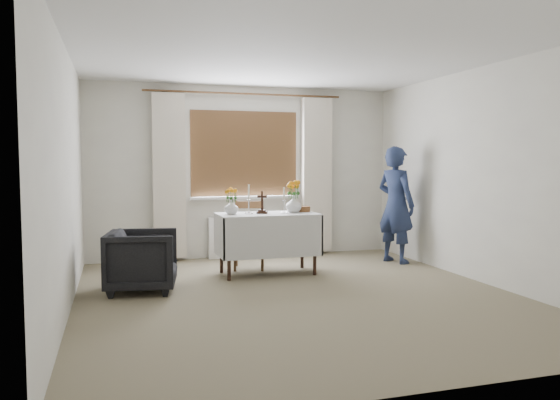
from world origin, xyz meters
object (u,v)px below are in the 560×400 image
(wooden_chair, at_px, (249,235))
(armchair, at_px, (142,261))
(wooden_cross, at_px, (262,202))
(flower_vase_right, at_px, (294,204))
(flower_vase_left, at_px, (231,207))
(altar_table, at_px, (268,244))
(person, at_px, (396,205))

(wooden_chair, bearing_deg, armchair, -132.31)
(wooden_chair, xyz_separation_m, wooden_cross, (0.08, -0.39, 0.46))
(wooden_cross, relative_size, flower_vase_right, 1.33)
(wooden_chair, height_order, flower_vase_left, flower_vase_left)
(altar_table, xyz_separation_m, armchair, (-1.54, -0.48, -0.05))
(flower_vase_left, bearing_deg, flower_vase_right, -0.45)
(armchair, relative_size, flower_vase_right, 3.50)
(altar_table, xyz_separation_m, wooden_cross, (-0.07, 0.01, 0.52))
(person, bearing_deg, wooden_chair, 63.17)
(wooden_chair, distance_m, flower_vase_right, 0.75)
(wooden_cross, bearing_deg, armchair, -138.18)
(altar_table, relative_size, wooden_cross, 4.44)
(altar_table, xyz_separation_m, flower_vase_right, (0.35, 0.01, 0.49))
(wooden_cross, height_order, flower_vase_left, wooden_cross)
(wooden_cross, bearing_deg, wooden_chair, 124.45)
(armchair, xyz_separation_m, flower_vase_right, (1.89, 0.50, 0.53))
(person, bearing_deg, altar_table, 74.65)
(wooden_chair, xyz_separation_m, armchair, (-1.40, -0.88, -0.11))
(armchair, distance_m, wooden_cross, 1.66)
(wooden_chair, xyz_separation_m, flower_vase_right, (0.49, -0.38, 0.42))
(altar_table, distance_m, wooden_cross, 0.53)
(wooden_chair, bearing_deg, flower_vase_left, -113.75)
(armchair, bearing_deg, wooden_chair, -48.79)
(altar_table, distance_m, person, 1.98)
(person, height_order, flower_vase_left, person)
(person, height_order, wooden_cross, person)
(wooden_chair, height_order, armchair, wooden_chair)
(wooden_chair, xyz_separation_m, person, (2.06, -0.15, 0.36))
(flower_vase_left, bearing_deg, altar_table, -2.26)
(armchair, xyz_separation_m, person, (3.46, 0.73, 0.47))
(armchair, relative_size, flower_vase_left, 4.18)
(person, xyz_separation_m, flower_vase_left, (-2.37, -0.23, 0.04))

